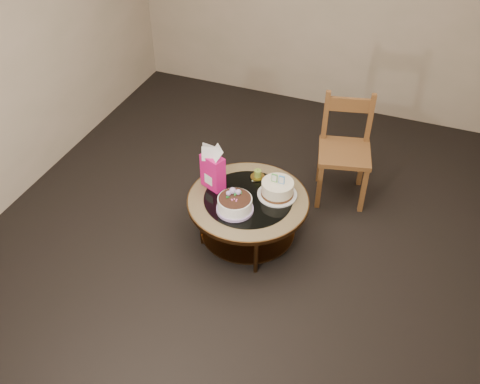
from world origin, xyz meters
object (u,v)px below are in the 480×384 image
at_px(coffee_table, 248,205).
at_px(dining_chair, 345,149).
at_px(cream_cake, 277,189).
at_px(gift_bag, 213,168).
at_px(decorated_cake, 235,205).

xyz_separation_m(coffee_table, dining_chair, (0.60, 0.91, 0.13)).
bearing_deg(dining_chair, coffee_table, -136.78).
bearing_deg(dining_chair, cream_cake, -129.78).
bearing_deg(coffee_table, gift_bag, 172.97).
xyz_separation_m(gift_bag, dining_chair, (0.93, 0.87, -0.15)).
bearing_deg(gift_bag, dining_chair, 66.60).
distance_m(cream_cake, gift_bag, 0.56).
distance_m(coffee_table, dining_chair, 1.10).
xyz_separation_m(coffee_table, cream_cake, (0.21, 0.13, 0.15)).
bearing_deg(cream_cake, coffee_table, -147.11).
height_order(coffee_table, dining_chair, dining_chair).
height_order(coffee_table, decorated_cake, decorated_cake).
bearing_deg(decorated_cake, dining_chair, 59.04).
bearing_deg(decorated_cake, cream_cake, 49.21).
xyz_separation_m(coffee_table, gift_bag, (-0.33, 0.04, 0.28)).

